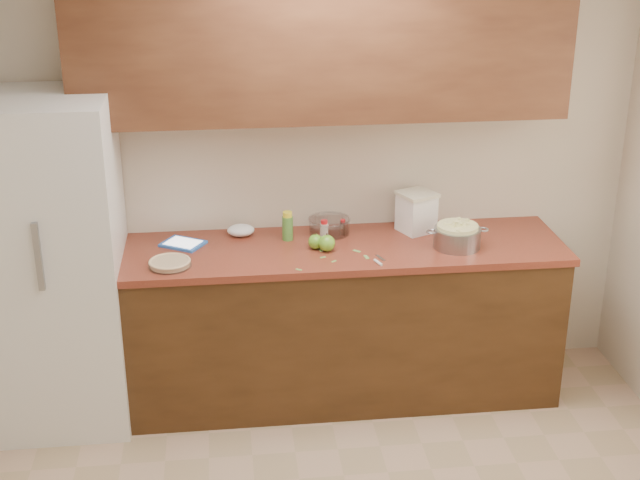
{
  "coord_description": "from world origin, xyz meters",
  "views": [
    {
      "loc": [
        -0.55,
        -2.99,
        2.79
      ],
      "look_at": [
        -0.03,
        1.43,
        0.98
      ],
      "focal_mm": 50.0,
      "sensor_mm": 36.0,
      "label": 1
    }
  ],
  "objects": [
    {
      "name": "peel_c",
      "position": [
        0.16,
        1.39,
        0.92
      ],
      "size": [
        0.04,
        0.04,
        0.0
      ],
      "primitive_type": "cube",
      "rotation": [
        0.0,
        0.0,
        2.36
      ],
      "color": "#7DB055",
      "rests_on": "counter_run"
    },
    {
      "name": "tablet",
      "position": [
        -0.77,
        1.59,
        0.93
      ],
      "size": [
        0.27,
        0.26,
        0.02
      ],
      "rotation": [
        0.0,
        0.0,
        -0.55
      ],
      "color": "blue",
      "rests_on": "counter_run"
    },
    {
      "name": "vanilla_bottle",
      "position": [
        0.12,
        1.64,
        0.96
      ],
      "size": [
        0.03,
        0.03,
        0.09
      ],
      "rotation": [
        0.0,
        0.0,
        -0.29
      ],
      "color": "black",
      "rests_on": "counter_run"
    },
    {
      "name": "pie",
      "position": [
        -0.83,
        1.3,
        0.94
      ],
      "size": [
        0.22,
        0.22,
        0.04
      ],
      "rotation": [
        0.0,
        0.0,
        0.04
      ],
      "color": "silver",
      "rests_on": "counter_run"
    },
    {
      "name": "room_shell",
      "position": [
        0.0,
        0.0,
        1.3
      ],
      "size": [
        3.6,
        3.6,
        3.6
      ],
      "color": "tan",
      "rests_on": "ground"
    },
    {
      "name": "flour_canister",
      "position": [
        0.54,
        1.65,
        1.04
      ],
      "size": [
        0.25,
        0.25,
        0.23
      ],
      "rotation": [
        0.0,
        0.0,
        0.42
      ],
      "color": "white",
      "rests_on": "counter_run"
    },
    {
      "name": "peel_b",
      "position": [
        0.02,
        1.26,
        0.92
      ],
      "size": [
        0.03,
        0.03,
        0.0
      ],
      "primitive_type": "cube",
      "rotation": [
        0.0,
        0.0,
        -2.49
      ],
      "color": "#7DB055",
      "rests_on": "counter_run"
    },
    {
      "name": "lemon_bottle",
      "position": [
        -0.19,
        1.6,
        1.0
      ],
      "size": [
        0.06,
        0.06,
        0.16
      ],
      "rotation": [
        0.0,
        0.0,
        -0.03
      ],
      "color": "#4C8C38",
      "rests_on": "counter_run"
    },
    {
      "name": "counter_run",
      "position": [
        0.0,
        1.48,
        0.46
      ],
      "size": [
        2.64,
        0.68,
        0.92
      ],
      "color": "#482B14",
      "rests_on": "ground"
    },
    {
      "name": "apple_left",
      "position": [
        -0.05,
        1.45,
        0.96
      ],
      "size": [
        0.08,
        0.08,
        0.09
      ],
      "color": "#60A026",
      "rests_on": "counter_run"
    },
    {
      "name": "colander",
      "position": [
        0.71,
        1.39,
        0.98
      ],
      "size": [
        0.35,
        0.26,
        0.13
      ],
      "rotation": [
        0.0,
        0.0,
        0.21
      ],
      "color": "gray",
      "rests_on": "counter_run"
    },
    {
      "name": "mixing_bowl",
      "position": [
        0.05,
        1.67,
        0.97
      ],
      "size": [
        0.24,
        0.24,
        0.09
      ],
      "rotation": [
        0.0,
        0.0,
        -0.43
      ],
      "color": "silver",
      "rests_on": "counter_run"
    },
    {
      "name": "peel_d",
      "position": [
        -0.03,
        1.42,
        0.92
      ],
      "size": [
        0.02,
        0.03,
        0.0
      ],
      "primitive_type": "cube",
      "rotation": [
        0.0,
        0.0,
        1.75
      ],
      "color": "#7DB055",
      "rests_on": "counter_run"
    },
    {
      "name": "peel_e",
      "position": [
        0.2,
        1.3,
        0.92
      ],
      "size": [
        0.03,
        0.05,
        0.0
      ],
      "primitive_type": "cube",
      "rotation": [
        0.0,
        0.0,
        1.74
      ],
      "color": "#7DB055",
      "rests_on": "counter_run"
    },
    {
      "name": "apple_center",
      "position": [
        0.0,
        1.41,
        0.97
      ],
      "size": [
        0.09,
        0.09,
        0.1
      ],
      "color": "#60A026",
      "rests_on": "counter_run"
    },
    {
      "name": "paper_towel",
      "position": [
        -0.45,
        1.69,
        0.95
      ],
      "size": [
        0.16,
        0.13,
        0.06
      ],
      "primitive_type": "ellipsoid",
      "rotation": [
        0.0,
        0.0,
        0.05
      ],
      "color": "white",
      "rests_on": "counter_run"
    },
    {
      "name": "upper_cabinets",
      "position": [
        0.0,
        1.63,
        1.95
      ],
      "size": [
        2.6,
        0.34,
        0.7
      ],
      "primitive_type": "cube",
      "color": "brown",
      "rests_on": "room_shell"
    },
    {
      "name": "paring_knife",
      "position": [
        0.25,
        1.22,
        0.93
      ],
      "size": [
        0.07,
        0.15,
        0.01
      ],
      "rotation": [
        0.0,
        0.0,
        0.34
      ],
      "color": "gray",
      "rests_on": "counter_run"
    },
    {
      "name": "fridge",
      "position": [
        -1.44,
        1.44,
        0.9
      ],
      "size": [
        0.7,
        0.7,
        1.8
      ],
      "primitive_type": "cube",
      "color": "silver",
      "rests_on": "ground"
    },
    {
      "name": "cinnamon_shaker",
      "position": [
        0.01,
        1.59,
        0.97
      ],
      "size": [
        0.04,
        0.04,
        0.11
      ],
      "rotation": [
        0.0,
        0.0,
        0.31
      ],
      "color": "beige",
      "rests_on": "counter_run"
    },
    {
      "name": "peel_f",
      "position": [
        -0.03,
        1.32,
        0.92
      ],
      "size": [
        0.03,
        0.02,
        0.0
      ],
      "primitive_type": "cube",
      "rotation": [
        0.0,
        0.0,
        0.36
      ],
      "color": "#7DB055",
      "rests_on": "counter_run"
    },
    {
      "name": "peel_a",
      "position": [
        -0.17,
        1.18,
        0.92
      ],
      "size": [
        0.04,
        0.03,
        0.0
      ],
      "primitive_type": "cube",
      "rotation": [
        0.0,
        0.0,
        -0.64
      ],
      "color": "#7DB055",
      "rests_on": "counter_run"
    }
  ]
}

